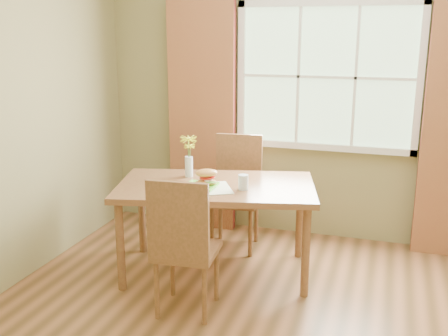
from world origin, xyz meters
name	(u,v)px	position (x,y,z in m)	size (l,w,h in m)	color
room	(284,132)	(0.00, 0.00, 1.35)	(4.24, 3.84, 2.74)	brown
window	(327,77)	(0.00, 1.87, 1.50)	(1.62, 0.06, 1.32)	#A2CB9A
curtain_left	(202,117)	(-1.15, 1.78, 1.10)	(0.65, 0.08, 2.20)	maroon
dining_table	(216,194)	(-0.69, 0.83, 0.66)	(1.68, 1.19, 0.74)	brown
chair_near	(183,242)	(-0.68, 0.13, 0.54)	(0.44, 0.44, 0.99)	brown
chair_far	(237,186)	(-0.70, 1.44, 0.55)	(0.46, 0.46, 1.00)	brown
placemat	(201,189)	(-0.76, 0.67, 0.74)	(0.45, 0.33, 0.01)	#E4ECC8
plate	(200,187)	(-0.77, 0.70, 0.75)	(0.23, 0.23, 0.01)	#6AE238
croissant_sandwich	(206,178)	(-0.73, 0.72, 0.82)	(0.21, 0.18, 0.13)	#DD914B
water_glass	(243,183)	(-0.45, 0.77, 0.80)	(0.08, 0.08, 0.11)	silver
flower_vase	(189,152)	(-0.97, 0.98, 0.94)	(0.14, 0.14, 0.34)	silver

